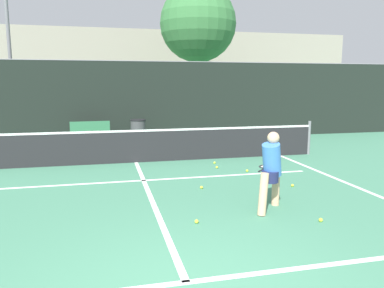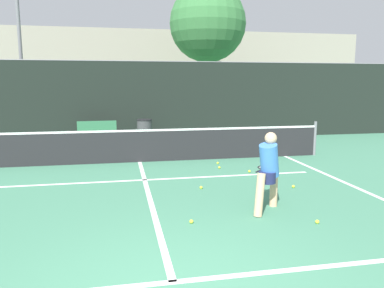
{
  "view_description": "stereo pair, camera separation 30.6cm",
  "coord_description": "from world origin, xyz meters",
  "views": [
    {
      "loc": [
        -0.85,
        -3.5,
        2.27
      ],
      "look_at": [
        1.0,
        4.34,
        0.95
      ],
      "focal_mm": 35.0,
      "sensor_mm": 36.0,
      "label": 1
    },
    {
      "loc": [
        -0.55,
        -3.56,
        2.27
      ],
      "look_at": [
        1.0,
        4.34,
        0.95
      ],
      "focal_mm": 35.0,
      "sensor_mm": 36.0,
      "label": 2
    }
  ],
  "objects": [
    {
      "name": "player_practicing",
      "position": [
        2.02,
        2.54,
        0.76
      ],
      "size": [
        0.79,
        1.12,
        1.42
      ],
      "rotation": [
        0.0,
        0.0,
        0.77
      ],
      "color": "#DBAD84",
      "rests_on": "ground"
    },
    {
      "name": "floodlight_mast",
      "position": [
        -4.84,
        15.03,
        4.96
      ],
      "size": [
        1.1,
        0.24,
        7.7
      ],
      "color": "slate",
      "rests_on": "ground"
    },
    {
      "name": "tennis_ball_scattered_5",
      "position": [
        2.15,
        6.43,
        0.03
      ],
      "size": [
        0.07,
        0.07,
        0.07
      ],
      "primitive_type": "sphere",
      "color": "#D1E033",
      "rests_on": "ground"
    },
    {
      "name": "courtside_bench",
      "position": [
        -1.36,
        10.68,
        0.46
      ],
      "size": [
        1.45,
        0.43,
        0.86
      ],
      "rotation": [
        0.0,
        0.0,
        0.04
      ],
      "color": "#33724C",
      "rests_on": "ground"
    },
    {
      "name": "building_far",
      "position": [
        0.0,
        24.96,
        3.01
      ],
      "size": [
        36.0,
        2.4,
        6.02
      ],
      "primitive_type": "cube",
      "color": "gray",
      "rests_on": "ground"
    },
    {
      "name": "tennis_ball_scattered_6",
      "position": [
        2.04,
        5.87,
        0.03
      ],
      "size": [
        0.07,
        0.07,
        0.07
      ],
      "primitive_type": "sphere",
      "color": "#D1E033",
      "rests_on": "ground"
    },
    {
      "name": "court_center_mark",
      "position": [
        0.0,
        3.77,
        0.0
      ],
      "size": [
        0.1,
        6.74,
        0.01
      ],
      "primitive_type": "cube",
      "color": "white",
      "rests_on": "ground"
    },
    {
      "name": "court_sideline_right",
      "position": [
        4.51,
        3.77,
        0.0
      ],
      "size": [
        0.1,
        7.74,
        0.01
      ],
      "primitive_type": "cube",
      "color": "white",
      "rests_on": "ground"
    },
    {
      "name": "fence_back",
      "position": [
        0.0,
        11.38,
        1.55
      ],
      "size": [
        24.0,
        0.06,
        3.12
      ],
      "color": "black",
      "rests_on": "ground"
    },
    {
      "name": "tennis_ball_scattered_0",
      "position": [
        3.14,
        3.77,
        0.03
      ],
      "size": [
        0.07,
        0.07,
        0.07
      ],
      "primitive_type": "sphere",
      "color": "#D1E033",
      "rests_on": "ground"
    },
    {
      "name": "tennis_ball_scattered_3",
      "position": [
        2.69,
        5.31,
        0.03
      ],
      "size": [
        0.07,
        0.07,
        0.07
      ],
      "primitive_type": "sphere",
      "color": "#D1E033",
      "rests_on": "ground"
    },
    {
      "name": "tennis_ball_scattered_1",
      "position": [
        1.15,
        4.08,
        0.03
      ],
      "size": [
        0.07,
        0.07,
        0.07
      ],
      "primitive_type": "sphere",
      "color": "#D1E033",
      "rests_on": "ground"
    },
    {
      "name": "court_baseline_near",
      "position": [
        0.0,
        0.4,
        0.0
      ],
      "size": [
        11.0,
        0.1,
        0.01
      ],
      "primitive_type": "cube",
      "color": "white",
      "rests_on": "ground"
    },
    {
      "name": "tree_west",
      "position": [
        4.87,
        19.18,
        5.78
      ],
      "size": [
        4.6,
        4.6,
        8.09
      ],
      "color": "brown",
      "rests_on": "ground"
    },
    {
      "name": "tennis_ball_scattered_2",
      "position": [
        0.56,
        2.15,
        0.03
      ],
      "size": [
        0.07,
        0.07,
        0.07
      ],
      "primitive_type": "sphere",
      "color": "#D1E033",
      "rests_on": "ground"
    },
    {
      "name": "court_service_line",
      "position": [
        0.0,
        5.07,
        0.0
      ],
      "size": [
        8.25,
        0.1,
        0.01
      ],
      "primitive_type": "cube",
      "color": "white",
      "rests_on": "ground"
    },
    {
      "name": "net",
      "position": [
        0.0,
        7.14,
        0.51
      ],
      "size": [
        11.09,
        0.09,
        1.07
      ],
      "color": "slate",
      "rests_on": "ground"
    },
    {
      "name": "trash_bin",
      "position": [
        0.39,
        10.62,
        0.46
      ],
      "size": [
        0.58,
        0.58,
        0.91
      ],
      "color": "#3F3F42",
      "rests_on": "ground"
    },
    {
      "name": "parked_car",
      "position": [
        1.37,
        14.83,
        0.65
      ],
      "size": [
        1.81,
        4.64,
        1.54
      ],
      "color": "maroon",
      "rests_on": "ground"
    },
    {
      "name": "tennis_ball_scattered_4",
      "position": [
        2.57,
        1.74,
        0.03
      ],
      "size": [
        0.07,
        0.07,
        0.07
      ],
      "primitive_type": "sphere",
      "color": "#D1E033",
      "rests_on": "ground"
    }
  ]
}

